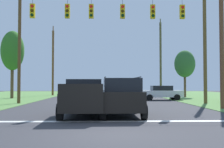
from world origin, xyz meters
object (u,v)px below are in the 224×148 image
at_px(tree_roadside_far_right, 12,51).
at_px(tree_roadside_right, 185,64).
at_px(overhead_signal_span, 107,39).
at_px(distant_car_crossing_white, 80,91).
at_px(utility_pole_mid_left, 19,45).
at_px(utility_pole_far_right, 161,58).
at_px(suv_black, 121,96).
at_px(utility_pole_far_left, 53,62).
at_px(pickup_truck, 84,98).
at_px(utility_pole_mid_right, 205,45).
at_px(distant_car_oncoming, 161,93).

bearing_deg(tree_roadside_far_right, tree_roadside_right, 7.39).
distance_m(overhead_signal_span, tree_roadside_right, 19.59).
bearing_deg(distant_car_crossing_white, utility_pole_mid_left, -109.82).
bearing_deg(utility_pole_far_right, suv_black, -105.85).
relative_size(utility_pole_far_left, tree_roadside_far_right, 1.31).
bearing_deg(tree_roadside_right, pickup_truck, -119.07).
distance_m(overhead_signal_span, pickup_truck, 5.42).
distance_m(distant_car_crossing_white, tree_roadside_far_right, 9.49).
bearing_deg(overhead_signal_span, utility_pole_mid_left, 143.95).
bearing_deg(pickup_truck, utility_pole_mid_left, 124.40).
height_order(utility_pole_far_right, utility_pole_far_left, utility_pole_far_right).
height_order(utility_pole_mid_right, tree_roadside_right, utility_pole_mid_right).
xyz_separation_m(overhead_signal_span, utility_pole_far_right, (8.05, 21.98, 0.85)).
height_order(overhead_signal_span, utility_pole_mid_left, utility_pole_mid_left).
distance_m(overhead_signal_span, utility_pole_far_left, 24.21).
bearing_deg(pickup_truck, suv_black, -5.88).
relative_size(overhead_signal_span, distant_car_oncoming, 3.69).
relative_size(distant_car_oncoming, tree_roadside_far_right, 0.55).
height_order(tree_roadside_right, tree_roadside_far_right, tree_roadside_far_right).
height_order(distant_car_oncoming, utility_pole_mid_left, utility_pole_mid_left).
distance_m(pickup_truck, utility_pole_mid_left, 11.92).
bearing_deg(distant_car_oncoming, tree_roadside_right, 55.09).
relative_size(tree_roadside_right, tree_roadside_far_right, 0.76).
bearing_deg(utility_pole_far_left, distant_car_oncoming, -41.65).
height_order(distant_car_oncoming, utility_pole_far_right, utility_pole_far_right).
distance_m(utility_pole_mid_right, tree_roadside_right, 11.83).
bearing_deg(utility_pole_far_left, suv_black, -72.09).
distance_m(utility_pole_mid_right, utility_pole_far_right, 16.93).
bearing_deg(tree_roadside_far_right, suv_black, -56.85).
bearing_deg(utility_pole_far_right, utility_pole_far_left, 176.86).
xyz_separation_m(overhead_signal_span, utility_pole_mid_right, (8.50, 5.07, 0.36)).
xyz_separation_m(utility_pole_far_right, tree_roadside_far_right, (-19.07, -7.96, 0.01)).
bearing_deg(utility_pole_mid_right, distant_car_crossing_white, 134.74).
relative_size(pickup_truck, utility_pole_mid_right, 0.52).
bearing_deg(suv_black, distant_car_oncoming, 70.55).
xyz_separation_m(utility_pole_mid_left, tree_roadside_far_right, (-3.43, 8.50, 0.50)).
relative_size(distant_car_crossing_white, distant_car_oncoming, 1.02).
height_order(overhead_signal_span, suv_black, overhead_signal_span).
relative_size(utility_pole_mid_left, utility_pole_far_left, 1.01).
relative_size(suv_black, utility_pole_far_right, 0.42).
distance_m(pickup_truck, utility_pole_far_right, 27.72).
height_order(suv_black, utility_pole_far_left, utility_pole_far_left).
distance_m(utility_pole_mid_left, utility_pole_far_left, 17.34).
bearing_deg(distant_car_oncoming, overhead_signal_span, -118.78).
xyz_separation_m(pickup_truck, tree_roadside_far_right, (-9.76, 17.74, 4.59)).
height_order(utility_pole_mid_left, tree_roadside_right, utility_pole_mid_left).
xyz_separation_m(tree_roadside_right, tree_roadside_far_right, (-21.14, -2.74, 1.30)).
height_order(distant_car_oncoming, tree_roadside_far_right, tree_roadside_far_right).
height_order(suv_black, distant_car_crossing_white, suv_black).
distance_m(distant_car_oncoming, utility_pole_mid_right, 7.49).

